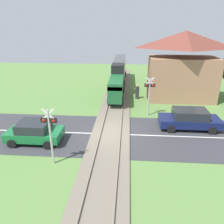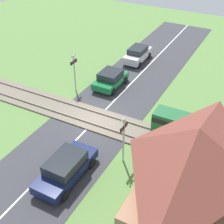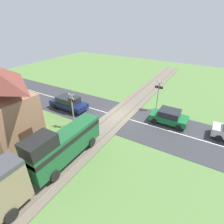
# 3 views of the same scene
# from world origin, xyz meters

# --- Properties ---
(ground_plane) EXTENTS (60.00, 60.00, 0.00)m
(ground_plane) POSITION_xyz_m (0.00, 0.00, 0.00)
(ground_plane) COLOR #5B8442
(road_surface) EXTENTS (48.00, 6.40, 0.02)m
(road_surface) POSITION_xyz_m (0.00, 0.00, 0.01)
(road_surface) COLOR #38383D
(road_surface) RESTS_ON ground_plane
(track_bed) EXTENTS (2.80, 48.00, 0.24)m
(track_bed) POSITION_xyz_m (0.00, 0.00, 0.07)
(track_bed) COLOR #756B5B
(track_bed) RESTS_ON ground_plane
(train) EXTENTS (1.58, 14.78, 3.18)m
(train) POSITION_xyz_m (0.00, 12.27, 1.87)
(train) COLOR #1E6033
(train) RESTS_ON track_bed
(car_near_crossing) EXTENTS (3.66, 2.03, 1.47)m
(car_near_crossing) POSITION_xyz_m (-5.06, -1.44, 0.77)
(car_near_crossing) COLOR #197038
(car_near_crossing) RESTS_ON ground_plane
(car_far_side) EXTENTS (4.55, 2.00, 1.55)m
(car_far_side) POSITION_xyz_m (5.93, 1.44, 0.80)
(car_far_side) COLOR #141E4C
(car_far_side) RESTS_ON ground_plane
(crossing_signal_west_approach) EXTENTS (0.90, 0.18, 3.46)m
(crossing_signal_west_approach) POSITION_xyz_m (-3.01, -3.82, 2.20)
(crossing_signal_west_approach) COLOR #B7B7B7
(crossing_signal_west_approach) RESTS_ON ground_plane
(crossing_signal_east_approach) EXTENTS (0.90, 0.18, 3.46)m
(crossing_signal_east_approach) POSITION_xyz_m (3.01, 3.82, 2.20)
(crossing_signal_east_approach) COLOR #B7B7B7
(crossing_signal_east_approach) RESTS_ON ground_plane
(station_building) EXTENTS (7.25, 3.99, 6.94)m
(station_building) POSITION_xyz_m (6.70, 8.71, 3.40)
(station_building) COLOR #AD7A5B
(station_building) RESTS_ON ground_plane
(pedestrian_by_station) EXTENTS (0.38, 0.38, 1.54)m
(pedestrian_by_station) POSITION_xyz_m (2.19, 8.45, 0.70)
(pedestrian_by_station) COLOR #333338
(pedestrian_by_station) RESTS_ON ground_plane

